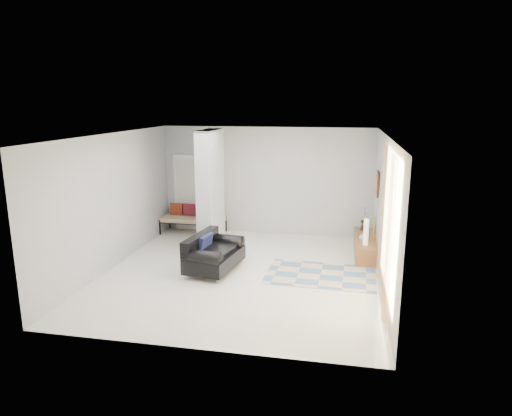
# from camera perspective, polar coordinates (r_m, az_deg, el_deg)

# --- Properties ---
(floor) EXTENTS (6.00, 6.00, 0.00)m
(floor) POSITION_cam_1_polar(r_m,az_deg,el_deg) (9.44, -1.84, -8.12)
(floor) COLOR white
(floor) RESTS_ON ground
(ceiling) EXTENTS (6.00, 6.00, 0.00)m
(ceiling) POSITION_cam_1_polar(r_m,az_deg,el_deg) (8.82, -1.97, 9.08)
(ceiling) COLOR white
(ceiling) RESTS_ON wall_back
(wall_back) EXTENTS (6.00, 0.00, 6.00)m
(wall_back) POSITION_cam_1_polar(r_m,az_deg,el_deg) (11.92, 1.32, 3.37)
(wall_back) COLOR #B7BABC
(wall_back) RESTS_ON ground
(wall_front) EXTENTS (6.00, 0.00, 6.00)m
(wall_front) POSITION_cam_1_polar(r_m,az_deg,el_deg) (6.25, -8.08, -5.89)
(wall_front) COLOR #B7BABC
(wall_front) RESTS_ON ground
(wall_left) EXTENTS (0.00, 6.00, 6.00)m
(wall_left) POSITION_cam_1_polar(r_m,az_deg,el_deg) (10.00, -17.45, 0.86)
(wall_left) COLOR #B7BABC
(wall_left) RESTS_ON ground
(wall_right) EXTENTS (0.00, 6.00, 6.00)m
(wall_right) POSITION_cam_1_polar(r_m,az_deg,el_deg) (8.84, 15.74, -0.59)
(wall_right) COLOR #B7BABC
(wall_right) RESTS_ON ground
(partition_column) EXTENTS (0.35, 1.20, 2.80)m
(partition_column) POSITION_cam_1_polar(r_m,az_deg,el_deg) (10.82, -5.70, 2.30)
(partition_column) COLOR #A5A9AC
(partition_column) RESTS_ON floor
(hallway_door) EXTENTS (0.85, 0.06, 2.04)m
(hallway_door) POSITION_cam_1_polar(r_m,az_deg,el_deg) (12.47, -8.28, 1.90)
(hallway_door) COLOR white
(hallway_door) RESTS_ON floor
(curtain) EXTENTS (0.00, 2.55, 2.55)m
(curtain) POSITION_cam_1_polar(r_m,az_deg,el_deg) (7.71, 15.81, -2.20)
(curtain) COLOR gold
(curtain) RESTS_ON wall_right
(wall_art) EXTENTS (0.04, 0.45, 0.55)m
(wall_art) POSITION_cam_1_polar(r_m,az_deg,el_deg) (10.45, 14.96, 2.93)
(wall_art) COLOR #3E1F11
(wall_art) RESTS_ON wall_right
(media_console) EXTENTS (0.45, 1.83, 0.80)m
(media_console) POSITION_cam_1_polar(r_m,az_deg,el_deg) (10.78, 13.45, -4.59)
(media_console) COLOR brown
(media_console) RESTS_ON floor
(loveseat) EXTENTS (1.04, 1.54, 0.76)m
(loveseat) POSITION_cam_1_polar(r_m,az_deg,el_deg) (9.51, -5.52, -5.70)
(loveseat) COLOR silver
(loveseat) RESTS_ON floor
(daybed) EXTENTS (1.67, 0.73, 0.77)m
(daybed) POSITION_cam_1_polar(r_m,az_deg,el_deg) (12.24, -7.93, -1.18)
(daybed) COLOR black
(daybed) RESTS_ON floor
(area_rug) EXTENTS (2.22, 1.52, 0.01)m
(area_rug) POSITION_cam_1_polar(r_m,az_deg,el_deg) (9.43, 8.07, -8.25)
(area_rug) COLOR #C3B895
(area_rug) RESTS_ON floor
(cylinder_lamp) EXTENTS (0.11, 0.11, 0.58)m
(cylinder_lamp) POSITION_cam_1_polar(r_m,az_deg,el_deg) (10.11, 13.59, -2.93)
(cylinder_lamp) COLOR silver
(cylinder_lamp) RESTS_ON media_console
(bronze_figurine) EXTENTS (0.13, 0.13, 0.25)m
(bronze_figurine) POSITION_cam_1_polar(r_m,az_deg,el_deg) (11.30, 13.16, -2.07)
(bronze_figurine) COLOR #302215
(bronze_figurine) RESTS_ON media_console
(vase) EXTENTS (0.19, 0.19, 0.20)m
(vase) POSITION_cam_1_polar(r_m,az_deg,el_deg) (10.47, 13.30, -3.44)
(vase) COLOR silver
(vase) RESTS_ON media_console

